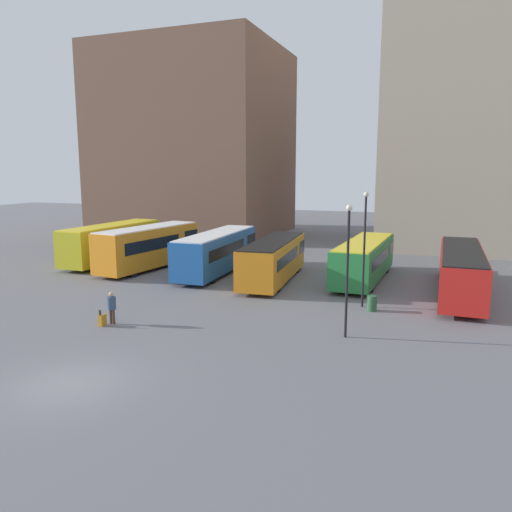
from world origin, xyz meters
The scene contains 14 objects.
ground_plane centered at (0.00, 0.00, 0.00)m, with size 160.00×160.00×0.00m, color slate.
building_block_left centered at (-16.33, 41.49, 10.83)m, with size 20.15×17.49×21.66m.
building_block_right centered at (16.48, 41.49, 20.15)m, with size 20.47×16.51×40.30m.
bus_0 centered at (-13.43, 20.82, 1.72)m, with size 2.81×10.43×3.17m.
bus_1 centered at (-9.08, 19.52, 1.78)m, with size 3.59×10.05×3.29m.
bus_2 centered at (-3.43, 19.94, 1.65)m, with size 3.02×10.89×3.03m.
bus_3 centered at (1.37, 18.87, 1.54)m, with size 3.40×10.39×2.84m.
bus_4 centered at (7.25, 21.20, 1.52)m, with size 2.91×10.64×2.78m.
bus_5 centered at (13.43, 19.28, 1.55)m, with size 2.48×12.48×2.82m.
traveler centered at (-2.96, 6.53, 0.98)m, with size 0.44×0.44×1.64m.
suitcase centered at (-3.23, 6.09, 0.29)m, with size 0.25×0.39×0.83m.
lamp_post_0 centered at (8.24, 14.17, 3.73)m, with size 0.28×0.28×6.44m.
lamp_post_1 centered at (8.33, 8.65, 3.56)m, with size 0.28×0.28×6.10m.
trash_bin centered at (8.86, 13.52, 0.42)m, with size 0.52×0.52×0.85m.
Camera 1 is at (12.26, -13.40, 7.58)m, focal length 35.00 mm.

